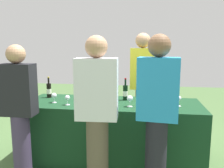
# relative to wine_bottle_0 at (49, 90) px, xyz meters

# --- Properties ---
(ground_plane) EXTENTS (12.00, 12.00, 0.00)m
(ground_plane) POSITION_rel_wine_bottle_0_xyz_m (0.95, -0.17, -0.90)
(ground_plane) COLOR #476638
(tasting_table) EXTENTS (2.34, 0.83, 0.79)m
(tasting_table) POSITION_rel_wine_bottle_0_xyz_m (0.95, -0.17, -0.50)
(tasting_table) COLOR #14381E
(tasting_table) RESTS_ON ground_plane
(wine_bottle_0) EXTENTS (0.07, 0.07, 0.31)m
(wine_bottle_0) POSITION_rel_wine_bottle_0_xyz_m (0.00, 0.00, 0.00)
(wine_bottle_0) COLOR black
(wine_bottle_0) RESTS_ON tasting_table
(wine_bottle_1) EXTENTS (0.07, 0.07, 0.31)m
(wine_bottle_1) POSITION_rel_wine_bottle_0_xyz_m (0.84, -0.05, 0.00)
(wine_bottle_1) COLOR black
(wine_bottle_1) RESTS_ON tasting_table
(wine_bottle_2) EXTENTS (0.07, 0.07, 0.31)m
(wine_bottle_2) POSITION_rel_wine_bottle_0_xyz_m (1.12, 0.00, 0.00)
(wine_bottle_2) COLOR black
(wine_bottle_2) RESTS_ON tasting_table
(wine_bottle_3) EXTENTS (0.08, 0.08, 0.33)m
(wine_bottle_3) POSITION_rel_wine_bottle_0_xyz_m (1.44, 0.01, 0.01)
(wine_bottle_3) COLOR black
(wine_bottle_3) RESTS_ON tasting_table
(wine_glass_0) EXTENTS (0.07, 0.07, 0.13)m
(wine_glass_0) POSITION_rel_wine_bottle_0_xyz_m (0.20, -0.29, -0.02)
(wine_glass_0) COLOR silver
(wine_glass_0) RESTS_ON tasting_table
(wine_glass_1) EXTENTS (0.06, 0.06, 0.13)m
(wine_glass_1) POSITION_rel_wine_bottle_0_xyz_m (0.41, -0.38, -0.02)
(wine_glass_1) COLOR silver
(wine_glass_1) RESTS_ON tasting_table
(wine_glass_2) EXTENTS (0.06, 0.06, 0.12)m
(wine_glass_2) POSITION_rel_wine_bottle_0_xyz_m (0.88, -0.31, -0.02)
(wine_glass_2) COLOR silver
(wine_glass_2) RESTS_ON tasting_table
(wine_glass_3) EXTENTS (0.08, 0.08, 0.14)m
(wine_glass_3) POSITION_rel_wine_bottle_0_xyz_m (1.20, -0.34, -0.01)
(wine_glass_3) COLOR silver
(wine_glass_3) RESTS_ON tasting_table
(wine_glass_4) EXTENTS (0.06, 0.06, 0.13)m
(wine_glass_4) POSITION_rel_wine_bottle_0_xyz_m (1.81, -0.24, -0.02)
(wine_glass_4) COLOR silver
(wine_glass_4) RESTS_ON tasting_table
(server_pouring) EXTENTS (0.38, 0.23, 1.73)m
(server_pouring) POSITION_rel_wine_bottle_0_xyz_m (1.34, 0.52, 0.06)
(server_pouring) COLOR brown
(server_pouring) RESTS_ON ground_plane
(guest_0) EXTENTS (0.37, 0.21, 1.55)m
(guest_0) POSITION_rel_wine_bottle_0_xyz_m (-0.00, -0.80, -0.05)
(guest_0) COLOR #3F3351
(guest_0) RESTS_ON ground_plane
(guest_1) EXTENTS (0.42, 0.25, 1.64)m
(guest_1) POSITION_rel_wine_bottle_0_xyz_m (0.92, -0.93, -0.01)
(guest_1) COLOR brown
(guest_1) RESTS_ON ground_plane
(guest_2) EXTENTS (0.41, 0.25, 1.65)m
(guest_2) POSITION_rel_wine_bottle_0_xyz_m (1.51, -0.89, -0.00)
(guest_2) COLOR black
(guest_2) RESTS_ON ground_plane
(menu_board) EXTENTS (0.48, 0.10, 0.84)m
(menu_board) POSITION_rel_wine_bottle_0_xyz_m (1.65, 0.86, -0.48)
(menu_board) COLOR white
(menu_board) RESTS_ON ground_plane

